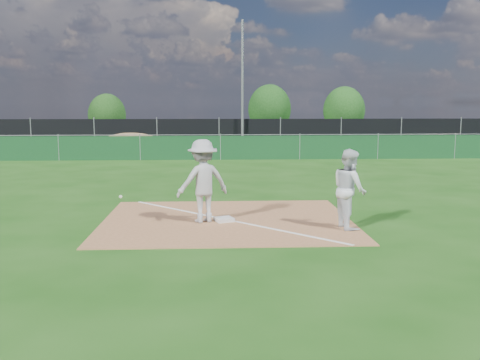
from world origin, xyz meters
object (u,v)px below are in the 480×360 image
at_px(car_mid, 200,131).
at_px(car_right, 269,132).
at_px(light_pole, 242,84).
at_px(runner, 350,189).
at_px(tree_left, 107,115).
at_px(car_left, 114,132).
at_px(tree_right, 344,110).
at_px(play_at_first, 203,181).
at_px(tree_mid, 270,109).
at_px(first_base, 224,219).

relative_size(car_mid, car_right, 0.90).
bearing_deg(light_pole, runner, -86.80).
bearing_deg(tree_left, car_mid, -27.68).
distance_m(car_left, tree_right, 19.75).
bearing_deg(tree_right, car_right, -137.46).
bearing_deg(car_left, car_right, -98.17).
height_order(runner, car_right, runner).
relative_size(car_left, car_mid, 1.02).
xyz_separation_m(play_at_first, tree_mid, (5.08, 34.00, 1.26)).
bearing_deg(first_base, runner, -15.07).
xyz_separation_m(first_base, play_at_first, (-0.50, -0.03, 0.94)).
relative_size(runner, car_mid, 0.42).
height_order(first_base, tree_left, tree_left).
bearing_deg(tree_mid, car_mid, -130.85).
bearing_deg(runner, tree_left, 11.44).
relative_size(play_at_first, tree_mid, 0.61).
relative_size(runner, tree_left, 0.51).
distance_m(first_base, play_at_first, 1.07).
bearing_deg(tree_left, car_right, -18.83).
bearing_deg(runner, car_mid, -0.30).
height_order(runner, car_left, runner).
height_order(car_right, tree_mid, tree_mid).
xyz_separation_m(first_base, car_right, (3.84, 26.84, 0.65)).
bearing_deg(car_left, tree_mid, -68.14).
bearing_deg(play_at_first, car_mid, 91.63).
bearing_deg(light_pole, tree_left, 138.18).
bearing_deg(first_base, light_pole, 85.86).
distance_m(light_pole, car_mid, 6.90).
relative_size(play_at_first, car_mid, 0.62).
distance_m(tree_mid, tree_right, 6.42).
relative_size(car_mid, tree_mid, 0.99).
bearing_deg(tree_mid, tree_right, -5.24).
bearing_deg(tree_left, runner, -69.88).
bearing_deg(tree_left, play_at_first, -75.01).
height_order(first_base, car_left, car_left).
relative_size(first_base, tree_left, 0.12).
xyz_separation_m(runner, car_right, (1.00, 27.61, -0.20)).
bearing_deg(car_mid, tree_right, -42.34).
xyz_separation_m(first_base, tree_right, (10.97, 33.38, 2.11)).
bearing_deg(play_at_first, tree_left, 104.99).
bearing_deg(car_mid, tree_mid, -19.99).
bearing_deg(tree_mid, car_right, -95.91).
bearing_deg(tree_left, car_left, -73.74).
bearing_deg(car_left, runner, -169.02).
bearing_deg(tree_right, car_mid, -153.21).
height_order(first_base, play_at_first, play_at_first).
distance_m(play_at_first, car_left, 27.46).
relative_size(car_right, tree_left, 1.36).
bearing_deg(car_right, tree_mid, 13.98).
bearing_deg(car_mid, play_at_first, -157.50).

